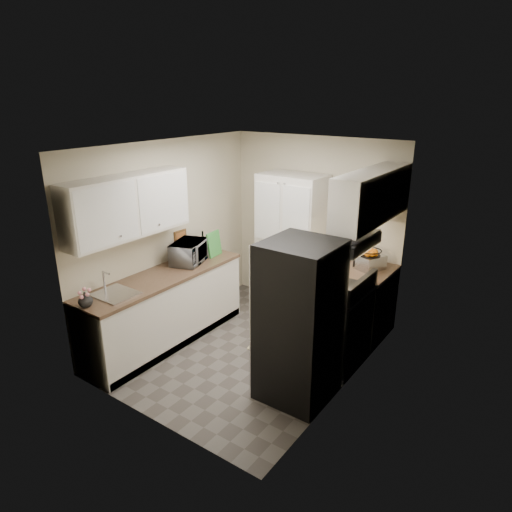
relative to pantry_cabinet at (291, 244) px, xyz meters
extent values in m
plane|color=#56514C|center=(0.20, -1.32, -1.00)|extent=(3.20, 3.20, 0.00)
cube|color=beige|center=(0.20, 0.28, 0.25)|extent=(2.60, 0.04, 2.50)
cube|color=beige|center=(0.20, -2.92, 0.25)|extent=(2.60, 0.04, 2.50)
cube|color=beige|center=(-1.10, -1.32, 0.25)|extent=(0.04, 3.20, 2.50)
cube|color=beige|center=(1.50, -1.32, 0.25)|extent=(0.04, 3.20, 2.50)
cube|color=silver|center=(0.20, -1.32, 1.50)|extent=(2.60, 3.20, 0.04)
cube|color=silver|center=(-0.93, -2.07, 0.83)|extent=(0.33, 1.60, 0.70)
cube|color=silver|center=(1.33, -0.50, 0.89)|extent=(0.33, 1.55, 0.58)
cube|color=#99999E|center=(1.27, -0.93, 0.52)|extent=(0.45, 0.76, 0.13)
cube|color=#B7B7BC|center=(-0.79, -2.47, -0.07)|extent=(0.45, 0.40, 0.02)
cube|color=brown|center=(-1.09, -1.12, 0.18)|extent=(0.02, 0.22, 0.22)
cube|color=silver|center=(0.00, 0.00, 0.00)|extent=(0.90, 0.55, 2.00)
cube|color=silver|center=(-0.79, -1.75, -0.56)|extent=(0.60, 2.30, 0.88)
cube|color=brown|center=(-0.79, -1.75, -0.10)|extent=(0.63, 2.33, 0.04)
cube|color=silver|center=(1.19, -0.12, -0.56)|extent=(0.60, 0.80, 0.88)
cube|color=brown|center=(1.19, -0.12, -0.10)|extent=(0.63, 0.83, 0.04)
cube|color=#B7B7BC|center=(1.17, -0.93, -0.55)|extent=(0.64, 0.76, 0.90)
cube|color=black|center=(1.17, -0.93, -0.08)|extent=(0.66, 0.78, 0.03)
cube|color=black|center=(1.46, -0.93, 0.02)|extent=(0.06, 0.76, 0.22)
cube|color=tan|center=(0.80, -1.06, -0.45)|extent=(0.01, 0.16, 0.42)
cube|color=beige|center=(0.80, -0.83, -0.45)|extent=(0.01, 0.16, 0.42)
cube|color=#B7B7BC|center=(1.14, -1.73, -0.15)|extent=(0.70, 0.72, 1.70)
imported|color=#A9A9AD|center=(-0.82, -1.24, 0.06)|extent=(0.51, 0.61, 0.29)
cylinder|color=black|center=(-0.94, -0.83, 0.06)|extent=(0.07, 0.07, 0.29)
imported|color=silver|center=(-0.80, -2.83, 0.00)|extent=(0.19, 0.19, 0.16)
cube|color=green|center=(-0.73, -0.83, 0.09)|extent=(0.05, 0.27, 0.34)
cube|color=#A2A2A6|center=(1.22, -0.08, 0.01)|extent=(0.36, 0.40, 0.19)
cube|color=#C9BB8A|center=(0.35, -0.85, -0.99)|extent=(0.71, 0.95, 0.01)
camera|label=1|loc=(3.16, -5.34, 2.03)|focal=32.00mm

